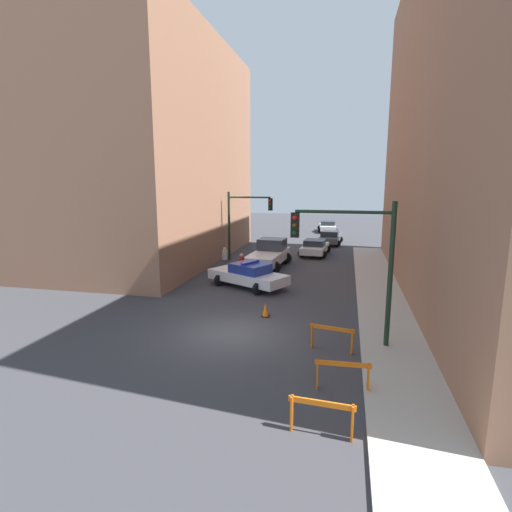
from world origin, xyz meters
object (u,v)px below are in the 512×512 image
at_px(pedestrian_corner, 225,259).
at_px(barrier_mid, 343,371).
at_px(parked_car_near, 315,247).
at_px(traffic_light_near, 357,252).
at_px(parked_car_far, 327,226).
at_px(traffic_cone, 265,310).
at_px(barrier_front, 322,412).
at_px(traffic_light_far, 243,216).
at_px(police_car, 248,275).
at_px(white_truck, 269,254).
at_px(barrier_back, 332,334).
at_px(pedestrian_crossing, 242,266).
at_px(parked_car_mid, 330,237).

relative_size(pedestrian_corner, barrier_mid, 1.04).
bearing_deg(parked_car_near, traffic_light_near, -76.70).
xyz_separation_m(parked_car_far, traffic_cone, (-1.19, -31.29, -0.36)).
bearing_deg(barrier_front, parked_car_far, 92.63).
height_order(parked_car_near, barrier_front, parked_car_near).
height_order(parked_car_far, barrier_mid, parked_car_far).
xyz_separation_m(traffic_light_far, pedestrian_corner, (-0.21, -4.01, -2.54)).
relative_size(police_car, white_truck, 0.91).
relative_size(barrier_front, barrier_mid, 1.00).
relative_size(police_car, traffic_cone, 7.66).
bearing_deg(traffic_light_far, barrier_back, -64.59).
bearing_deg(pedestrian_crossing, pedestrian_corner, -105.60).
bearing_deg(pedestrian_corner, parked_car_near, -83.84).
xyz_separation_m(pedestrian_corner, traffic_cone, (4.44, -8.23, -0.54)).
bearing_deg(parked_car_far, white_truck, -104.06).
bearing_deg(parked_car_far, pedestrian_corner, -109.45).
distance_m(white_truck, parked_car_far, 21.07).
bearing_deg(pedestrian_crossing, parked_car_mid, -162.90).
bearing_deg(parked_car_near, pedestrian_corner, -121.67).
height_order(pedestrian_corner, traffic_cone, pedestrian_corner).
height_order(traffic_light_near, parked_car_near, traffic_light_near).
distance_m(traffic_light_far, parked_car_mid, 11.60).
xyz_separation_m(traffic_light_near, barrier_mid, (-0.34, -3.42, -2.91)).
bearing_deg(parked_car_mid, barrier_mid, -82.97).
height_order(police_car, traffic_cone, police_car).
distance_m(pedestrian_corner, barrier_mid, 16.14).
distance_m(parked_car_near, barrier_back, 18.83).
relative_size(traffic_light_far, traffic_cone, 7.93).
height_order(parked_car_mid, traffic_cone, parked_car_mid).
bearing_deg(pedestrian_corner, barrier_back, 165.66).
distance_m(pedestrian_corner, traffic_cone, 9.37).
bearing_deg(barrier_mid, traffic_cone, 120.61).
distance_m(police_car, traffic_cone, 5.13).
height_order(white_truck, parked_car_near, white_truck).
height_order(parked_car_near, parked_car_mid, same).
bearing_deg(police_car, traffic_light_near, -113.76).
distance_m(pedestrian_corner, barrier_back, 13.55).
bearing_deg(barrier_back, white_truck, 109.95).
distance_m(parked_car_far, pedestrian_corner, 23.74).
distance_m(white_truck, pedestrian_crossing, 4.27).
xyz_separation_m(parked_car_near, parked_car_far, (0.25, 15.65, 0.00)).
relative_size(parked_car_far, barrier_back, 2.82).
height_order(barrier_back, traffic_cone, barrier_back).
relative_size(pedestrian_crossing, barrier_front, 1.04).
bearing_deg(traffic_cone, pedestrian_crossing, 113.82).
bearing_deg(parked_car_near, pedestrian_crossing, -107.28).
distance_m(barrier_mid, barrier_back, 2.81).
bearing_deg(barrier_front, traffic_cone, 110.38).
bearing_deg(police_car, parked_car_far, 20.68).
relative_size(parked_car_far, traffic_cone, 6.80).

